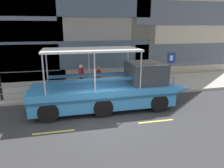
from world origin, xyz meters
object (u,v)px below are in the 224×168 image
pedestrian_near_bow (137,76)px  duck_tour_boat (112,89)px  parking_sign (171,64)px  pedestrian_mid_right (81,75)px  pedestrian_mid_left (99,76)px

pedestrian_near_bow → duck_tour_boat: bearing=-131.4°
parking_sign → duck_tour_boat: duck_tour_boat is taller
pedestrian_near_bow → parking_sign: bearing=-3.1°
pedestrian_mid_right → pedestrian_mid_left: bearing=-22.9°
pedestrian_mid_left → duck_tour_boat: bearing=-84.6°
pedestrian_mid_left → pedestrian_near_bow: bearing=-4.4°
pedestrian_near_bow → pedestrian_mid_right: pedestrian_mid_right is taller
parking_sign → pedestrian_mid_right: bearing=172.5°
parking_sign → duck_tour_boat: 5.57m
pedestrian_mid_right → duck_tour_boat: bearing=-67.1°
parking_sign → pedestrian_near_bow: size_ratio=1.66×
parking_sign → duck_tour_boat: size_ratio=0.26×
pedestrian_mid_right → pedestrian_near_bow: bearing=-10.3°
parking_sign → pedestrian_mid_left: 5.20m
parking_sign → pedestrian_near_bow: 2.62m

